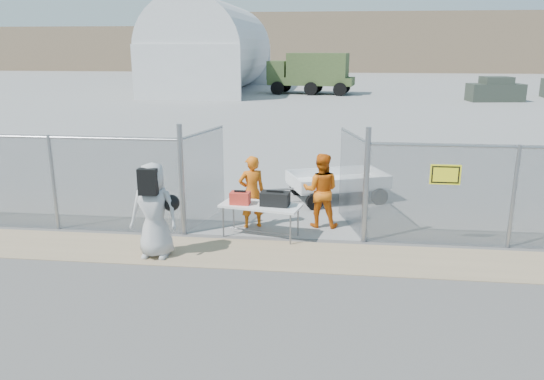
# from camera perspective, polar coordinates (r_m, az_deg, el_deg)

# --- Properties ---
(ground) EXTENTS (160.00, 160.00, 0.00)m
(ground) POSITION_cam_1_polar(r_m,az_deg,el_deg) (9.95, -1.38, -9.17)
(ground) COLOR #535050
(tarmac_inside) EXTENTS (160.00, 80.00, 0.01)m
(tarmac_inside) POSITION_cam_1_polar(r_m,az_deg,el_deg) (51.15, 5.39, 10.64)
(tarmac_inside) COLOR gray
(tarmac_inside) RESTS_ON ground
(dirt_strip) EXTENTS (44.00, 1.60, 0.01)m
(dirt_strip) POSITION_cam_1_polar(r_m,az_deg,el_deg) (10.86, -0.63, -6.96)
(dirt_strip) COLOR #9E8766
(dirt_strip) RESTS_ON ground
(distant_hills) EXTENTS (140.00, 6.00, 9.00)m
(distant_hills) POSITION_cam_1_polar(r_m,az_deg,el_deg) (87.04, 9.56, 15.37)
(distant_hills) COLOR #7F684F
(distant_hills) RESTS_ON ground
(chain_link_fence) EXTENTS (40.00, 0.20, 2.20)m
(chain_link_fence) POSITION_cam_1_polar(r_m,az_deg,el_deg) (11.45, 0.00, 0.00)
(chain_link_fence) COLOR gray
(chain_link_fence) RESTS_ON ground
(quonset_hangar) EXTENTS (9.00, 18.00, 8.00)m
(quonset_hangar) POSITION_cam_1_polar(r_m,az_deg,el_deg) (50.25, -6.44, 15.09)
(quonset_hangar) COLOR silver
(quonset_hangar) RESTS_ON ground
(folding_table) EXTENTS (1.86, 1.08, 0.74)m
(folding_table) POSITION_cam_1_polar(r_m,az_deg,el_deg) (11.75, -1.22, -3.31)
(folding_table) COLOR white
(folding_table) RESTS_ON ground
(orange_bag) EXTENTS (0.44, 0.30, 0.27)m
(orange_bag) POSITION_cam_1_polar(r_m,az_deg,el_deg) (11.67, -3.45, -0.86)
(orange_bag) COLOR red
(orange_bag) RESTS_ON folding_table
(black_duffel) EXTENTS (0.65, 0.43, 0.30)m
(black_duffel) POSITION_cam_1_polar(r_m,az_deg,el_deg) (11.54, 0.33, -0.95)
(black_duffel) COLOR black
(black_duffel) RESTS_ON folding_table
(security_worker_left) EXTENTS (0.73, 0.62, 1.70)m
(security_worker_left) POSITION_cam_1_polar(r_m,az_deg,el_deg) (12.23, -2.20, -0.21)
(security_worker_left) COLOR #DA610F
(security_worker_left) RESTS_ON ground
(security_worker_right) EXTENTS (0.88, 0.70, 1.74)m
(security_worker_right) POSITION_cam_1_polar(r_m,az_deg,el_deg) (12.32, 5.28, -0.05)
(security_worker_right) COLOR #DA610F
(security_worker_right) RESTS_ON ground
(visitor) EXTENTS (0.95, 0.62, 1.93)m
(visitor) POSITION_cam_1_polar(r_m,az_deg,el_deg) (10.74, -12.59, -2.16)
(visitor) COLOR #AAAAAA
(visitor) RESTS_ON ground
(utility_trailer) EXTENTS (3.74, 2.83, 0.81)m
(utility_trailer) POSITION_cam_1_polar(r_m,az_deg,el_deg) (14.63, 7.06, 0.48)
(utility_trailer) COLOR white
(utility_trailer) RESTS_ON ground
(military_truck) EXTENTS (7.57, 3.63, 3.47)m
(military_truck) POSITION_cam_1_polar(r_m,az_deg,el_deg) (46.94, 4.26, 12.37)
(military_truck) COLOR #41552A
(military_truck) RESTS_ON ground
(parked_vehicle_near) EXTENTS (4.17, 2.32, 1.80)m
(parked_vehicle_near) POSITION_cam_1_polar(r_m,az_deg,el_deg) (43.95, 22.91, 9.94)
(parked_vehicle_near) COLOR #333B32
(parked_vehicle_near) RESTS_ON ground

